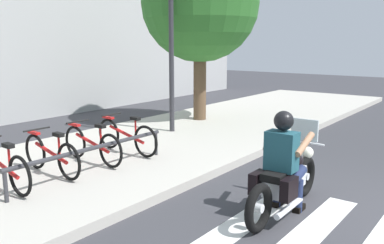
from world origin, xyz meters
name	(u,v)px	position (x,y,z in m)	size (l,w,h in m)	color
sidewalk	(121,155)	(0.00, 5.11, 0.07)	(24.00, 4.40, 0.15)	#B7B2A8
crosswalk_stripe_3	(307,235)	(-1.01, 0.80, 0.00)	(2.80, 0.40, 0.01)	white
crosswalk_stripe_4	(249,218)	(-1.01, 1.60, 0.00)	(2.80, 0.40, 0.01)	white
motorcycle	(285,180)	(-0.52, 1.33, 0.46)	(2.14, 0.62, 1.21)	black
rider	(284,156)	(-0.60, 1.33, 0.82)	(0.63, 0.54, 1.43)	#1E4C59
bicycle_0	(1,167)	(-2.59, 4.91, 0.49)	(0.48, 1.67, 0.73)	black
bicycle_1	(51,155)	(-1.74, 4.91, 0.49)	(0.48, 1.59, 0.74)	black
bicycle_2	(92,145)	(-0.89, 4.91, 0.49)	(0.48, 1.63, 0.74)	black
bicycle_3	(126,136)	(-0.04, 4.91, 0.49)	(0.48, 1.69, 0.75)	black
bike_rack	(93,150)	(-1.31, 4.35, 0.56)	(3.15, 0.07, 0.49)	#333338
street_lamp	(171,22)	(2.08, 5.51, 2.77)	(0.28, 0.28, 4.60)	#2D2D33
tree_near_rack	(200,4)	(3.79, 5.91, 3.33)	(3.19, 3.19, 4.94)	brown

